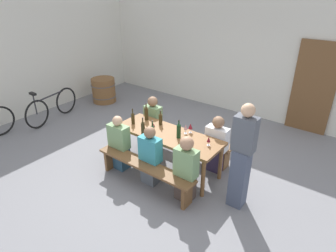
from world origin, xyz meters
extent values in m
plane|color=slate|center=(0.00, 0.00, 0.00)|extent=(24.00, 24.00, 0.00)
cube|color=silver|center=(0.00, 3.39, 1.60)|extent=(14.00, 0.20, 3.20)
cube|color=silver|center=(-4.51, 0.00, 1.60)|extent=(0.20, 7.17, 3.20)
cube|color=brown|center=(1.65, 3.25, 1.05)|extent=(0.90, 0.06, 2.10)
cube|color=brown|center=(0.00, 0.00, 0.72)|extent=(2.03, 0.72, 0.05)
cylinder|color=brown|center=(-0.94, -0.30, 0.35)|extent=(0.07, 0.07, 0.70)
cylinder|color=brown|center=(0.94, -0.30, 0.35)|extent=(0.07, 0.07, 0.70)
cylinder|color=brown|center=(-0.94, 0.30, 0.35)|extent=(0.07, 0.07, 0.70)
cylinder|color=brown|center=(0.94, 0.30, 0.35)|extent=(0.07, 0.07, 0.70)
cube|color=brown|center=(0.00, -0.66, 0.43)|extent=(1.93, 0.30, 0.04)
cube|color=brown|center=(-0.87, -0.66, 0.21)|extent=(0.06, 0.24, 0.41)
cube|color=brown|center=(0.87, -0.66, 0.21)|extent=(0.06, 0.24, 0.41)
cube|color=brown|center=(0.00, 0.66, 0.43)|extent=(1.93, 0.30, 0.04)
cube|color=brown|center=(-0.87, 0.66, 0.21)|extent=(0.06, 0.24, 0.41)
cube|color=brown|center=(0.87, 0.66, 0.21)|extent=(0.06, 0.24, 0.41)
cylinder|color=#332814|center=(-0.33, -0.29, 0.87)|extent=(0.07, 0.07, 0.23)
cylinder|color=#332814|center=(-0.33, -0.29, 1.03)|extent=(0.02, 0.02, 0.09)
cylinder|color=black|center=(-0.33, -0.29, 1.08)|extent=(0.03, 0.03, 0.01)
cylinder|color=#332814|center=(-0.69, 0.21, 0.87)|extent=(0.08, 0.08, 0.25)
cylinder|color=#332814|center=(-0.69, 0.21, 1.04)|extent=(0.03, 0.03, 0.09)
cylinder|color=black|center=(-0.69, 0.21, 1.09)|extent=(0.03, 0.03, 0.01)
cylinder|color=#143319|center=(0.24, -0.01, 0.87)|extent=(0.07, 0.07, 0.24)
cylinder|color=#143319|center=(0.24, -0.01, 1.04)|extent=(0.03, 0.03, 0.09)
cylinder|color=black|center=(0.24, -0.01, 1.09)|extent=(0.03, 0.03, 0.01)
cylinder|color=#143319|center=(-0.13, -0.28, 0.86)|extent=(0.07, 0.07, 0.21)
cylinder|color=#143319|center=(-0.13, -0.28, 1.01)|extent=(0.02, 0.02, 0.10)
cylinder|color=black|center=(-0.13, -0.28, 1.07)|extent=(0.03, 0.03, 0.01)
cylinder|color=#332814|center=(-0.33, 0.20, 0.85)|extent=(0.07, 0.07, 0.21)
cylinder|color=#332814|center=(-0.33, 0.20, 1.00)|extent=(0.02, 0.02, 0.07)
cylinder|color=black|center=(-0.33, 0.20, 1.04)|extent=(0.03, 0.03, 0.01)
cylinder|color=#332814|center=(-0.78, -0.08, 0.85)|extent=(0.07, 0.07, 0.21)
cylinder|color=#332814|center=(-0.78, -0.08, 1.01)|extent=(0.02, 0.02, 0.10)
cylinder|color=black|center=(-0.78, -0.08, 1.06)|extent=(0.03, 0.03, 0.01)
cylinder|color=silver|center=(0.79, 0.07, 0.75)|extent=(0.06, 0.06, 0.01)
cylinder|color=silver|center=(0.79, 0.07, 0.79)|extent=(0.01, 0.01, 0.06)
cone|color=maroon|center=(0.79, 0.07, 0.87)|extent=(0.06, 0.06, 0.10)
cylinder|color=silver|center=(-0.26, -0.10, 0.75)|extent=(0.06, 0.06, 0.01)
cylinder|color=silver|center=(-0.26, -0.10, 0.80)|extent=(0.01, 0.01, 0.09)
cone|color=maroon|center=(-0.26, -0.10, 0.88)|extent=(0.07, 0.07, 0.08)
cylinder|color=silver|center=(0.30, 0.27, 0.75)|extent=(0.06, 0.06, 0.01)
cylinder|color=silver|center=(0.30, 0.27, 0.79)|extent=(0.01, 0.01, 0.07)
cone|color=maroon|center=(0.30, 0.27, 0.88)|extent=(0.08, 0.08, 0.10)
cylinder|color=silver|center=(0.25, 0.19, 0.75)|extent=(0.06, 0.06, 0.01)
cylinder|color=silver|center=(0.25, 0.19, 0.79)|extent=(0.01, 0.01, 0.07)
cone|color=#D18C93|center=(0.25, 0.19, 0.88)|extent=(0.06, 0.06, 0.10)
cube|color=#2C4E67|center=(-0.75, -0.51, 0.23)|extent=(0.31, 0.24, 0.45)
cube|color=#729966|center=(-0.75, -0.51, 0.67)|extent=(0.41, 0.20, 0.44)
sphere|color=tan|center=(-0.75, -0.51, 0.98)|extent=(0.18, 0.18, 0.18)
cube|color=#4F565E|center=(0.01, -0.51, 0.23)|extent=(0.29, 0.24, 0.45)
cube|color=teal|center=(0.01, -0.51, 0.67)|extent=(0.38, 0.20, 0.44)
sphere|color=#846047|center=(0.01, -0.51, 0.99)|extent=(0.20, 0.20, 0.20)
cube|color=#493B34|center=(0.74, -0.51, 0.23)|extent=(0.28, 0.24, 0.45)
cube|color=#729966|center=(0.74, -0.51, 0.69)|extent=(0.37, 0.20, 0.48)
sphere|color=#A87A5B|center=(0.74, -0.51, 1.04)|extent=(0.22, 0.22, 0.22)
cube|color=#2B4B52|center=(-0.78, 0.51, 0.23)|extent=(0.27, 0.24, 0.45)
cube|color=#729966|center=(-0.78, 0.51, 0.68)|extent=(0.36, 0.20, 0.46)
sphere|color=#846047|center=(-0.78, 0.51, 1.02)|extent=(0.21, 0.21, 0.21)
cube|color=#3C3053|center=(0.73, 0.51, 0.23)|extent=(0.31, 0.24, 0.45)
cube|color=silver|center=(0.73, 0.51, 0.67)|extent=(0.41, 0.20, 0.43)
sphere|color=#846047|center=(0.73, 0.51, 0.99)|extent=(0.22, 0.22, 0.22)
cube|color=#434C63|center=(1.46, -0.13, 0.50)|extent=(0.24, 0.24, 0.99)
cube|color=#4C515B|center=(1.46, -0.13, 1.26)|extent=(0.33, 0.20, 0.54)
sphere|color=tan|center=(1.46, -0.13, 1.63)|extent=(0.20, 0.20, 0.20)
cylinder|color=brown|center=(-3.59, 1.62, 0.35)|extent=(0.67, 0.67, 0.70)
torus|color=#4C4C51|center=(-3.59, 1.62, 0.53)|extent=(0.71, 0.71, 0.02)
torus|color=#4C4C51|center=(-3.59, 1.62, 0.18)|extent=(0.71, 0.71, 0.02)
torus|color=black|center=(-3.75, 0.45, 0.35)|extent=(0.19, 0.70, 0.70)
torus|color=black|center=(-3.55, -0.51, 0.35)|extent=(0.19, 0.70, 0.70)
cylinder|color=#26262B|center=(-3.65, -0.03, 0.65)|extent=(0.21, 0.83, 0.04)
cylinder|color=#26262B|center=(-3.55, -0.51, 0.60)|extent=(0.03, 0.03, 0.50)
cube|color=black|center=(-3.55, -0.51, 0.87)|extent=(0.20, 0.08, 0.05)
torus|color=black|center=(-3.88, -1.24, 0.35)|extent=(0.07, 0.71, 0.70)
camera|label=1|loc=(2.77, -3.67, 3.20)|focal=30.94mm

